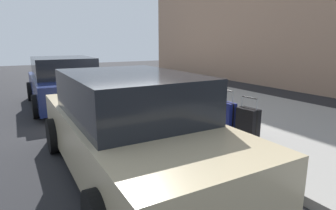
% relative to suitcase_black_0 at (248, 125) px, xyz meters
% --- Properties ---
extents(ground_plane, '(40.00, 40.00, 0.00)m').
position_rel_suitcase_black_0_xyz_m(ground_plane, '(3.62, 0.85, -0.46)').
color(ground_plane, black).
extents(sidewalk_curb, '(18.00, 5.00, 0.14)m').
position_rel_suitcase_black_0_xyz_m(sidewalk_curb, '(3.62, -1.65, -0.39)').
color(sidewalk_curb, gray).
rests_on(sidewalk_curb, ground_plane).
extents(suitcase_black_0, '(0.43, 0.27, 0.87)m').
position_rel_suitcase_black_0_xyz_m(suitcase_black_0, '(0.00, 0.00, 0.00)').
color(suitcase_black_0, black).
rests_on(suitcase_black_0, sidewalk_curb).
extents(suitcase_navy_1, '(0.44, 0.21, 0.93)m').
position_rel_suitcase_black_0_xyz_m(suitcase_navy_1, '(0.52, 0.10, 0.02)').
color(suitcase_navy_1, navy).
rests_on(suitcase_navy_1, sidewalk_curb).
extents(suitcase_olive_2, '(0.49, 0.25, 0.62)m').
position_rel_suitcase_black_0_xyz_m(suitcase_olive_2, '(1.06, 0.12, -0.04)').
color(suitcase_olive_2, '#59601E').
rests_on(suitcase_olive_2, sidewalk_curb).
extents(suitcase_red_3, '(0.40, 0.19, 1.01)m').
position_rel_suitcase_black_0_xyz_m(suitcase_red_3, '(1.59, 0.02, 0.07)').
color(suitcase_red_3, red).
rests_on(suitcase_red_3, sidewalk_curb).
extents(suitcase_teal_4, '(0.48, 0.25, 1.05)m').
position_rel_suitcase_black_0_xyz_m(suitcase_teal_4, '(2.11, 0.14, 0.06)').
color(suitcase_teal_4, '#0F606B').
rests_on(suitcase_teal_4, sidewalk_curb).
extents(suitcase_silver_5, '(0.41, 0.28, 0.77)m').
position_rel_suitcase_black_0_xyz_m(suitcase_silver_5, '(2.64, 0.01, 0.04)').
color(suitcase_silver_5, '#9EA0A8').
rests_on(suitcase_silver_5, sidewalk_curb).
extents(suitcase_maroon_6, '(0.47, 0.25, 0.91)m').
position_rel_suitcase_black_0_xyz_m(suitcase_maroon_6, '(3.16, 0.10, 0.01)').
color(suitcase_maroon_6, maroon).
rests_on(suitcase_maroon_6, sidewalk_curb).
extents(fire_hydrant, '(0.39, 0.21, 0.85)m').
position_rel_suitcase_black_0_xyz_m(fire_hydrant, '(3.89, 0.07, 0.13)').
color(fire_hydrant, red).
rests_on(fire_hydrant, sidewalk_curb).
extents(bollard_post, '(0.15, 0.15, 0.66)m').
position_rel_suitcase_black_0_xyz_m(bollard_post, '(4.50, 0.22, 0.01)').
color(bollard_post, brown).
rests_on(bollard_post, sidewalk_curb).
extents(parked_car_beige_0, '(4.69, 2.06, 1.56)m').
position_rel_suitcase_black_0_xyz_m(parked_car_beige_0, '(0.14, 2.35, 0.27)').
color(parked_car_beige_0, tan).
rests_on(parked_car_beige_0, ground_plane).
extents(parked_car_navy_1, '(4.32, 2.17, 1.53)m').
position_rel_suitcase_black_0_xyz_m(parked_car_navy_1, '(5.66, 2.35, 0.26)').
color(parked_car_navy_1, '#141E4C').
rests_on(parked_car_navy_1, ground_plane).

